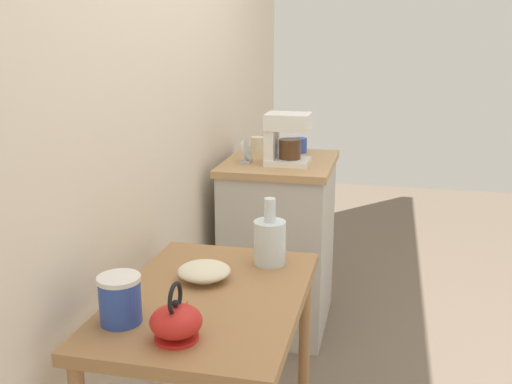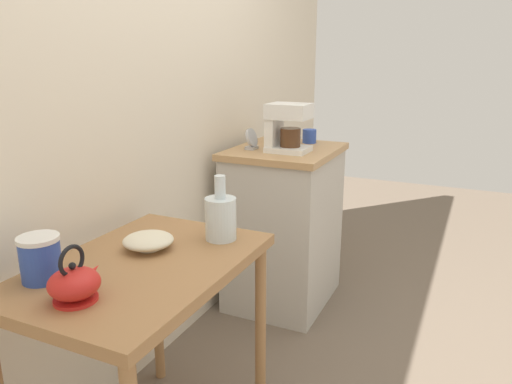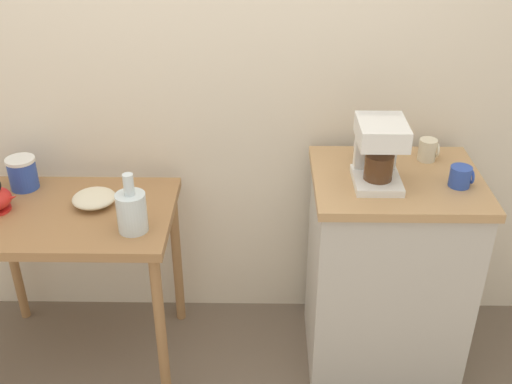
% 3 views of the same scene
% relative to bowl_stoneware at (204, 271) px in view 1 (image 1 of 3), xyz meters
% --- Properties ---
extents(back_wall, '(4.40, 0.10, 2.80)m').
position_rel_bowl_stoneware_xyz_m(back_wall, '(0.57, 0.36, 0.59)').
color(back_wall, beige).
rests_on(back_wall, ground_plane).
extents(wooden_table, '(0.87, 0.59, 0.78)m').
position_rel_bowl_stoneware_xyz_m(wooden_table, '(-0.11, -0.05, -0.14)').
color(wooden_table, '#9E7044').
rests_on(wooden_table, ground_plane).
extents(kitchen_counter, '(0.67, 0.56, 0.94)m').
position_rel_bowl_stoneware_xyz_m(kitchen_counter, '(1.23, -0.03, -0.34)').
color(kitchen_counter, '#BCB7AD').
rests_on(kitchen_counter, ground_plane).
extents(bowl_stoneware, '(0.18, 0.18, 0.06)m').
position_rel_bowl_stoneware_xyz_m(bowl_stoneware, '(0.00, 0.00, 0.00)').
color(bowl_stoneware, beige).
rests_on(bowl_stoneware, wooden_table).
extents(teakettle, '(0.18, 0.14, 0.17)m').
position_rel_bowl_stoneware_xyz_m(teakettle, '(-0.39, -0.05, 0.02)').
color(teakettle, red).
rests_on(teakettle, wooden_table).
extents(glass_carafe_vase, '(0.12, 0.12, 0.24)m').
position_rel_bowl_stoneware_xyz_m(glass_carafe_vase, '(0.20, -0.18, 0.06)').
color(glass_carafe_vase, silver).
rests_on(glass_carafe_vase, wooden_table).
extents(canister_enamel, '(0.12, 0.12, 0.14)m').
position_rel_bowl_stoneware_xyz_m(canister_enamel, '(-0.34, 0.14, 0.04)').
color(canister_enamel, '#2D4CAD').
rests_on(canister_enamel, wooden_table).
extents(coffee_maker, '(0.18, 0.22, 0.26)m').
position_rel_bowl_stoneware_xyz_m(coffee_maker, '(1.14, -0.06, 0.27)').
color(coffee_maker, white).
rests_on(coffee_maker, kitchen_counter).
extents(mug_small_cream, '(0.08, 0.07, 0.09)m').
position_rel_bowl_stoneware_xyz_m(mug_small_cream, '(1.38, 0.13, 0.17)').
color(mug_small_cream, beige).
rests_on(mug_small_cream, kitchen_counter).
extents(mug_blue, '(0.09, 0.08, 0.08)m').
position_rel_bowl_stoneware_xyz_m(mug_blue, '(1.46, -0.10, 0.17)').
color(mug_blue, '#2D4CAD').
rests_on(mug_blue, kitchen_counter).
extents(table_clock, '(0.10, 0.05, 0.12)m').
position_rel_bowl_stoneware_xyz_m(table_clock, '(1.12, 0.13, 0.18)').
color(table_clock, '#B2B5BA').
rests_on(table_clock, kitchen_counter).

